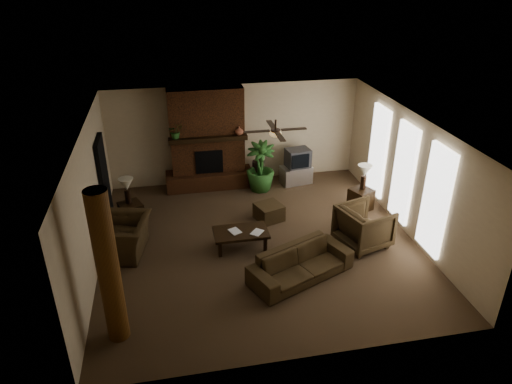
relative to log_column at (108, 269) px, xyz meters
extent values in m
plane|color=#4D3926|center=(2.95, 2.40, -1.40)|extent=(7.00, 7.00, 0.00)
plane|color=silver|center=(2.95, 2.40, 1.40)|extent=(7.00, 7.00, 0.00)
plane|color=#C2AE8C|center=(2.95, 5.90, 0.00)|extent=(7.00, 0.00, 7.00)
plane|color=#C2AE8C|center=(2.95, -1.10, 0.00)|extent=(7.00, 0.00, 7.00)
plane|color=#C2AE8C|center=(-0.55, 2.40, 0.00)|extent=(0.00, 7.00, 7.00)
plane|color=#C2AE8C|center=(6.45, 2.40, 0.00)|extent=(0.00, 7.00, 7.00)
cube|color=#562D17|center=(2.15, 5.65, 0.00)|extent=(2.00, 0.50, 2.80)
cube|color=#562D17|center=(2.15, 5.55, -1.17)|extent=(2.40, 0.70, 0.45)
cube|color=black|center=(2.15, 5.39, -0.58)|extent=(0.75, 0.04, 0.65)
cube|color=black|center=(2.15, 5.37, 0.10)|extent=(2.10, 0.28, 0.12)
cube|color=white|center=(6.40, 4.00, -0.05)|extent=(0.08, 0.85, 2.35)
cube|color=white|center=(6.40, 2.60, -0.05)|extent=(0.08, 0.85, 2.35)
cube|color=white|center=(6.40, 1.20, -0.05)|extent=(0.08, 0.85, 2.35)
cylinder|color=brown|center=(0.00, 0.00, 0.00)|extent=(0.36, 0.36, 2.80)
cube|color=black|center=(-0.49, 4.20, -0.35)|extent=(0.10, 1.00, 2.10)
cylinder|color=black|center=(3.35, 2.70, 1.28)|extent=(0.04, 0.04, 0.24)
cylinder|color=black|center=(3.35, 2.70, 1.16)|extent=(0.20, 0.20, 0.06)
ellipsoid|color=#F2BF72|center=(3.35, 2.70, 1.10)|extent=(0.26, 0.26, 0.14)
cube|color=black|center=(3.75, 2.70, 1.17)|extent=(0.55, 0.12, 0.01)
cube|color=black|center=(2.95, 2.70, 1.17)|extent=(0.55, 0.12, 0.01)
cube|color=black|center=(3.35, 3.10, 1.17)|extent=(0.12, 0.55, 0.01)
cube|color=black|center=(3.35, 2.30, 1.17)|extent=(0.12, 0.55, 0.01)
imported|color=#3D2E1A|center=(3.52, 1.00, -0.98)|extent=(2.24, 1.45, 0.85)
imported|color=#3D2E1A|center=(-0.04, 2.59, -0.86)|extent=(1.04, 1.37, 1.07)
imported|color=#3D2E1A|center=(5.23, 1.89, -0.88)|extent=(1.20, 1.25, 1.04)
cube|color=black|center=(2.51, 2.28, -1.00)|extent=(1.20, 0.70, 0.06)
cube|color=black|center=(2.01, 2.03, -1.21)|extent=(0.07, 0.07, 0.37)
cube|color=black|center=(3.01, 2.03, -1.21)|extent=(0.07, 0.07, 0.37)
cube|color=black|center=(2.01, 2.53, -1.21)|extent=(0.07, 0.07, 0.37)
cube|color=black|center=(3.01, 2.53, -1.21)|extent=(0.07, 0.07, 0.37)
cube|color=#3D2E1A|center=(3.40, 3.41, -1.20)|extent=(0.76, 0.76, 0.40)
cube|color=silver|center=(4.62, 5.32, -1.15)|extent=(0.92, 0.64, 0.50)
cube|color=#363639|center=(4.66, 5.34, -0.64)|extent=(0.71, 0.59, 0.52)
cube|color=black|center=(4.66, 5.08, -0.64)|extent=(0.52, 0.10, 0.40)
cylinder|color=black|center=(3.54, 5.46, -1.05)|extent=(0.34, 0.34, 0.70)
sphere|color=black|center=(3.54, 5.46, -0.80)|extent=(0.34, 0.34, 0.34)
imported|color=#2B5923|center=(3.52, 5.09, -1.01)|extent=(1.06, 1.52, 0.78)
cube|color=black|center=(0.07, 3.84, -1.12)|extent=(0.65, 0.65, 0.55)
cylinder|color=black|center=(0.04, 3.88, -0.67)|extent=(0.16, 0.16, 0.35)
cone|color=beige|center=(0.04, 3.88, -0.35)|extent=(0.41, 0.41, 0.30)
cube|color=black|center=(5.83, 3.49, -1.12)|extent=(0.66, 0.66, 0.55)
cylinder|color=black|center=(5.87, 3.53, -0.67)|extent=(0.16, 0.16, 0.35)
cone|color=beige|center=(5.87, 3.53, -0.35)|extent=(0.41, 0.41, 0.30)
imported|color=#2B5923|center=(1.31, 5.41, 0.32)|extent=(0.46, 0.49, 0.33)
imported|color=#99553D|center=(2.99, 5.37, 0.27)|extent=(0.23, 0.24, 0.22)
imported|color=#999999|center=(2.27, 2.24, -0.83)|extent=(0.21, 0.11, 0.29)
imported|color=#999999|center=(2.76, 2.21, -0.82)|extent=(0.18, 0.15, 0.29)
camera|label=1|loc=(1.14, -6.43, 4.44)|focal=32.79mm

